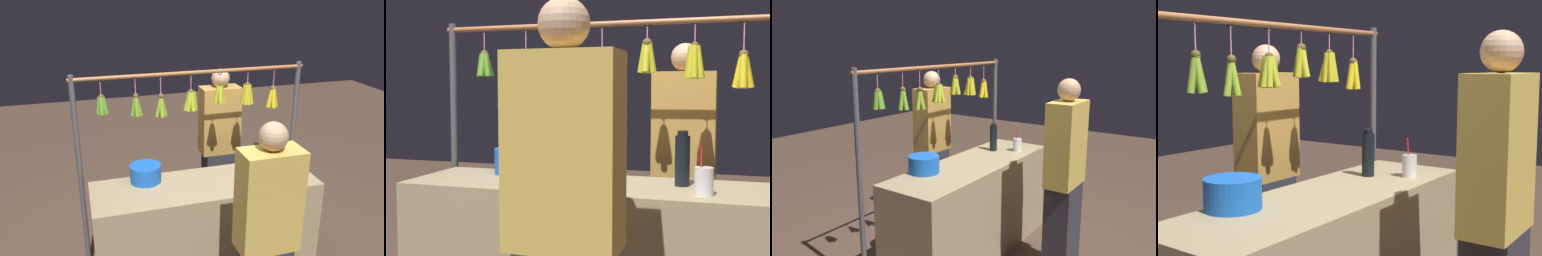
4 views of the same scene
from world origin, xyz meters
TOP-DOWN VIEW (x-y plane):
  - market_counter at (0.00, 0.00)m, footprint 1.89×0.58m
  - display_rack at (-0.03, -0.37)m, footprint 2.06×0.13m
  - water_bottle at (-0.47, -0.07)m, footprint 0.07×0.07m
  - blue_bucket at (0.47, -0.18)m, footprint 0.26×0.26m
  - drink_cup at (-0.59, 0.14)m, footprint 0.09×0.09m
  - vendor_person at (-0.41, -0.81)m, footprint 0.39×0.21m
  - customer_person at (-0.16, 0.81)m, footprint 0.40×0.22m

SIDE VIEW (x-z plane):
  - market_counter at x=0.00m, z-range 0.00..0.88m
  - vendor_person at x=-0.41m, z-range -0.01..1.65m
  - customer_person at x=-0.16m, z-range -0.01..1.67m
  - drink_cup at x=-0.59m, z-range 0.84..1.06m
  - blue_bucket at x=0.47m, z-range 0.88..1.03m
  - water_bottle at x=-0.47m, z-range 0.88..1.15m
  - display_rack at x=-0.03m, z-range 0.41..2.19m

